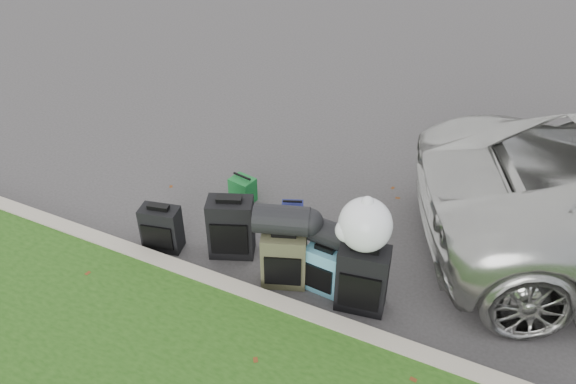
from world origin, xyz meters
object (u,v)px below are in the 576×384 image
at_px(tote_navy, 292,213).
at_px(suitcase_large_black_right, 362,279).
at_px(suitcase_small_black, 162,228).
at_px(suitcase_large_black_left, 231,227).
at_px(suitcase_teal, 324,269).
at_px(tote_green, 243,190).
at_px(suitcase_olive, 284,259).

bearing_deg(tote_navy, suitcase_large_black_right, -60.46).
distance_m(suitcase_small_black, tote_navy, 1.52).
bearing_deg(suitcase_large_black_left, suitcase_teal, -26.90).
xyz_separation_m(suitcase_large_black_left, tote_green, (-0.39, 0.92, -0.19)).
bearing_deg(tote_navy, tote_green, 146.73).
bearing_deg(suitcase_large_black_right, suitcase_small_black, 173.34).
bearing_deg(tote_navy, suitcase_teal, -71.14).
bearing_deg(suitcase_small_black, suitcase_large_black_right, -10.15).
distance_m(suitcase_olive, tote_green, 1.56).
bearing_deg(tote_navy, suitcase_olive, -92.08).
xyz_separation_m(suitcase_large_black_left, suitcase_olive, (0.72, -0.17, -0.04)).
height_order(suitcase_teal, tote_green, suitcase_teal).
bearing_deg(suitcase_olive, suitcase_teal, -9.60).
bearing_deg(suitcase_large_black_left, tote_navy, 41.96).
xyz_separation_m(suitcase_olive, tote_green, (-1.11, 1.08, -0.15)).
bearing_deg(suitcase_large_black_right, suitcase_olive, 171.92).
relative_size(suitcase_olive, suitcase_teal, 1.19).
xyz_separation_m(suitcase_teal, tote_green, (-1.52, 1.00, -0.10)).
distance_m(tote_green, tote_navy, 0.77).
height_order(suitcase_olive, suitcase_large_black_right, suitcase_large_black_right).
relative_size(suitcase_teal, tote_navy, 1.92).
relative_size(suitcase_small_black, tote_navy, 1.96).
distance_m(suitcase_small_black, suitcase_large_black_right, 2.30).
bearing_deg(suitcase_small_black, tote_green, 60.18).
relative_size(suitcase_small_black, suitcase_large_black_left, 0.76).
bearing_deg(tote_green, tote_navy, -0.41).
bearing_deg(tote_navy, suitcase_small_black, -159.61).
xyz_separation_m(suitcase_small_black, suitcase_teal, (1.87, 0.17, -0.01)).
bearing_deg(suitcase_teal, suitcase_large_black_left, 179.96).
xyz_separation_m(suitcase_teal, tote_navy, (-0.76, 0.86, -0.13)).
bearing_deg(suitcase_teal, tote_green, 150.82).
distance_m(suitcase_olive, tote_navy, 1.02).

